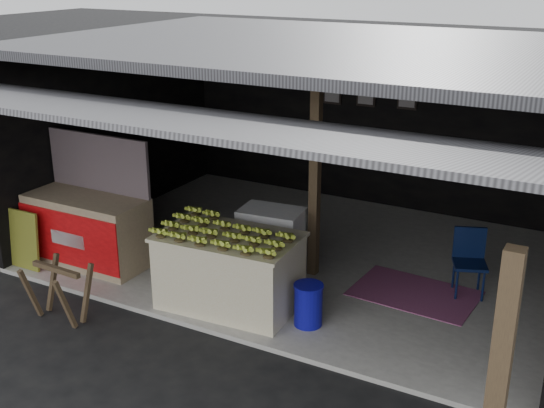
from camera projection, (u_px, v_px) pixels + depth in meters
The scene contains 13 objects.
ground at pixel (216, 336), 7.68m from camera, with size 80.00×80.00×0.00m, color black.
concrete_slab at pixel (312, 254), 9.74m from camera, with size 7.00×5.00×0.06m, color gray.
shophouse at pixel (325, 108), 9.29m from camera, with size 7.40×7.29×3.02m.
banana_table at pixel (229, 271), 8.11m from camera, with size 1.71×1.12×0.91m.
banana_pile at pixel (228, 228), 7.92m from camera, with size 1.52×0.91×0.18m, color gold, non-canonical shape.
white_crate at pixel (271, 242), 8.95m from camera, with size 0.86×0.63×0.90m.
neighbor_stall at pixel (88, 226), 9.27m from camera, with size 1.69×0.77×1.74m.
green_signboard at pixel (23, 240), 9.13m from camera, with size 0.54×0.04×0.81m, color black.
sawhorse at pixel (58, 287), 7.89m from camera, with size 0.71×0.62×0.68m.
water_barrel at pixel (308, 306), 7.74m from camera, with size 0.32×0.32×0.47m, color #0C0C85.
plastic_chair at pixel (469, 256), 8.43m from camera, with size 0.51×0.51×0.84m.
magenta_rug at pixel (415, 293), 8.53m from camera, with size 1.50×1.00×0.01m, color #6B1751.
picture_frames at pixel (368, 94), 11.14m from camera, with size 1.62×0.04×0.46m.
Camera 1 is at (3.78, -5.59, 4.01)m, focal length 45.00 mm.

